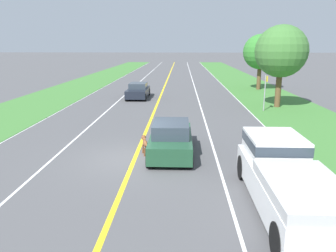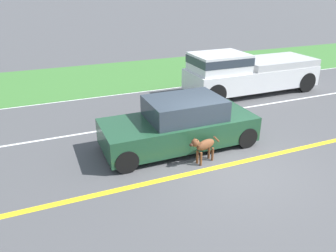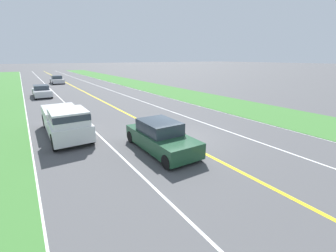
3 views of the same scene
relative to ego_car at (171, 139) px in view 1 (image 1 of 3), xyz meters
name	(u,v)px [view 1 (image 1 of 3)]	position (x,y,z in m)	size (l,w,h in m)	color
ground_plane	(135,159)	(-1.53, -0.78, -0.68)	(400.00, 400.00, 0.00)	#4C4C4F
centre_divider_line	(135,158)	(-1.53, -0.78, -0.67)	(0.18, 160.00, 0.01)	yellow
lane_edge_line_right	(301,161)	(5.47, -0.78, -0.67)	(0.14, 160.00, 0.01)	white
lane_dash_same_dir	(217,160)	(1.97, -0.78, -0.67)	(0.10, 160.00, 0.01)	white
lane_dash_oncoming	(54,157)	(-5.03, -0.78, -0.67)	(0.10, 160.00, 0.01)	white
ego_car	(171,139)	(0.00, 0.00, 0.00)	(1.85, 4.44, 1.47)	#1E472D
dog	(145,143)	(-1.15, -0.16, -0.16)	(0.41, 1.07, 0.81)	brown
pickup_truck	(286,176)	(3.56, -4.79, 0.27)	(2.01, 5.80, 1.83)	silver
oncoming_car	(138,91)	(-3.50, 15.70, -0.03)	(1.82, 4.36, 1.36)	black
roadside_tree_right_near	(281,52)	(7.92, 11.52, 3.57)	(3.92, 3.92, 6.23)	brown
roadside_tree_right_far	(261,52)	(8.81, 21.91, 3.32)	(3.69, 3.69, 5.87)	brown
street_sign	(265,89)	(6.51, 9.91, 0.97)	(0.11, 0.64, 2.63)	gray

